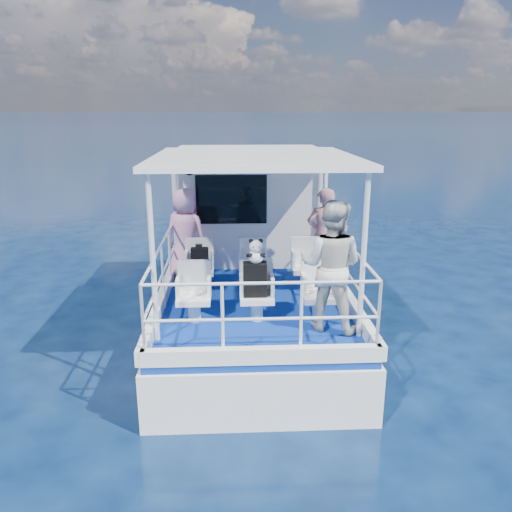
{
  "coord_description": "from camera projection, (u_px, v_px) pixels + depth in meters",
  "views": [
    {
      "loc": [
        -0.33,
        -7.79,
        3.83
      ],
      "look_at": [
        0.02,
        -0.4,
        1.66
      ],
      "focal_mm": 35.0,
      "sensor_mm": 36.0,
      "label": 1
    }
  ],
  "objects": [
    {
      "name": "backpack_port",
      "position": [
        200.0,
        259.0,
        8.22
      ],
      "size": [
        0.29,
        0.16,
        0.37
      ],
      "primitive_type": "cube",
      "color": "black",
      "rests_on": "seat_port_fwd"
    },
    {
      "name": "ground",
      "position": [
        254.0,
        342.0,
        8.56
      ],
      "size": [
        2000.0,
        2000.0,
        0.0
      ],
      "primitive_type": "plane",
      "color": "#071533",
      "rests_on": "ground"
    },
    {
      "name": "seat_port_fwd",
      "position": [
        200.0,
        279.0,
        8.41
      ],
      "size": [
        0.48,
        0.46,
        0.38
      ],
      "primitive_type": "cube",
      "color": "white",
      "rests_on": "deck"
    },
    {
      "name": "backpack_center",
      "position": [
        255.0,
        279.0,
        7.05
      ],
      "size": [
        0.33,
        0.18,
        0.49
      ],
      "primitive_type": "cube",
      "color": "black",
      "rests_on": "seat_center_aft"
    },
    {
      "name": "cabin",
      "position": [
        249.0,
        203.0,
        10.2
      ],
      "size": [
        2.85,
        2.0,
        2.2
      ],
      "primitive_type": "cube",
      "color": "white",
      "rests_on": "deck"
    },
    {
      "name": "railings",
      "position": [
        255.0,
        275.0,
        7.62
      ],
      "size": [
        2.84,
        3.59,
        1.0
      ],
      "primitive_type": null,
      "color": "white",
      "rests_on": "deck"
    },
    {
      "name": "passenger_port_fwd",
      "position": [
        185.0,
        234.0,
        8.82
      ],
      "size": [
        0.74,
        0.65,
        1.63
      ],
      "primitive_type": "imported",
      "rotation": [
        0.0,
        0.0,
        2.71
      ],
      "color": "#EC99C0",
      "rests_on": "deck"
    },
    {
      "name": "canopy",
      "position": [
        254.0,
        158.0,
        7.49
      ],
      "size": [
        3.0,
        3.2,
        0.08
      ],
      "primitive_type": "cube",
      "color": "white",
      "rests_on": "cabin"
    },
    {
      "name": "seat_center_fwd",
      "position": [
        253.0,
        278.0,
        8.45
      ],
      "size": [
        0.48,
        0.46,
        0.38
      ],
      "primitive_type": "cube",
      "color": "white",
      "rests_on": "deck"
    },
    {
      "name": "passenger_stbd_aft",
      "position": [
        331.0,
        266.0,
        6.74
      ],
      "size": [
        1.08,
        0.99,
        1.81
      ],
      "primitive_type": "imported",
      "rotation": [
        0.0,
        0.0,
        2.72
      ],
      "color": "silver",
      "rests_on": "deck"
    },
    {
      "name": "passenger_stbd_fwd",
      "position": [
        323.0,
        235.0,
        8.71
      ],
      "size": [
        0.64,
        0.45,
        1.66
      ],
      "primitive_type": "imported",
      "rotation": [
        0.0,
        0.0,
        3.23
      ],
      "color": "tan",
      "rests_on": "deck"
    },
    {
      "name": "seat_stbd_fwd",
      "position": [
        306.0,
        277.0,
        8.49
      ],
      "size": [
        0.48,
        0.46,
        0.38
      ],
      "primitive_type": "cube",
      "color": "white",
      "rests_on": "deck"
    },
    {
      "name": "seat_port_aft",
      "position": [
        194.0,
        308.0,
        7.16
      ],
      "size": [
        0.48,
        0.46,
        0.38
      ],
      "primitive_type": "cube",
      "color": "white",
      "rests_on": "deck"
    },
    {
      "name": "panda",
      "position": [
        256.0,
        251.0,
        6.92
      ],
      "size": [
        0.23,
        0.19,
        0.35
      ],
      "primitive_type": null,
      "color": "white",
      "rests_on": "backpack_center"
    },
    {
      "name": "hull",
      "position": [
        251.0,
        319.0,
        9.52
      ],
      "size": [
        3.0,
        7.0,
        1.6
      ],
      "primitive_type": "cube",
      "color": "white",
      "rests_on": "ground"
    },
    {
      "name": "seat_center_aft",
      "position": [
        257.0,
        307.0,
        7.2
      ],
      "size": [
        0.48,
        0.46,
        0.38
      ],
      "primitive_type": "cube",
      "color": "white",
      "rests_on": "deck"
    },
    {
      "name": "compact_camera",
      "position": [
        199.0,
        246.0,
        8.15
      ],
      "size": [
        0.11,
        0.07,
        0.07
      ],
      "primitive_type": "cube",
      "color": "black",
      "rests_on": "backpack_port"
    },
    {
      "name": "deck",
      "position": [
        251.0,
        276.0,
        9.28
      ],
      "size": [
        2.9,
        6.9,
        0.1
      ],
      "primitive_type": "cube",
      "color": "navy",
      "rests_on": "hull"
    },
    {
      "name": "seat_stbd_aft",
      "position": [
        319.0,
        306.0,
        7.24
      ],
      "size": [
        0.48,
        0.46,
        0.38
      ],
      "primitive_type": "cube",
      "color": "white",
      "rests_on": "deck"
    },
    {
      "name": "canopy_posts",
      "position": [
        254.0,
        232.0,
        7.76
      ],
      "size": [
        2.77,
        2.97,
        2.2
      ],
      "color": "white",
      "rests_on": "deck"
    }
  ]
}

